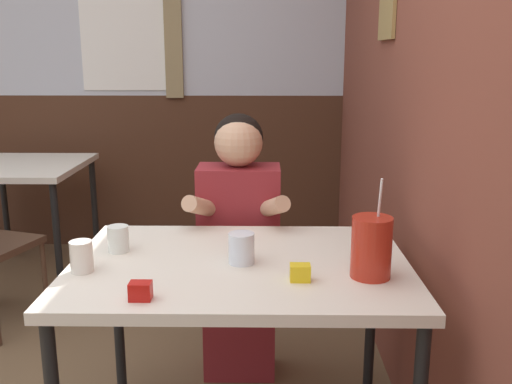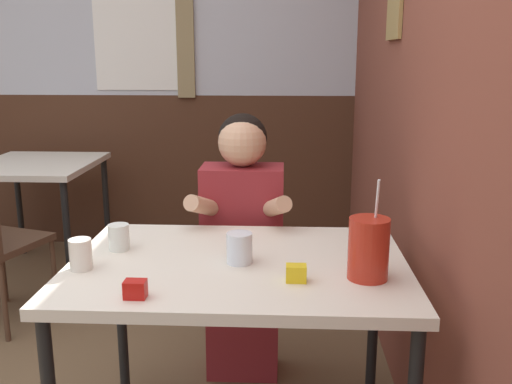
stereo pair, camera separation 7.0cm
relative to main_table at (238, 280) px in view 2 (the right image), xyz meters
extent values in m
cube|color=brown|center=(0.66, 1.01, 0.69)|extent=(0.06, 4.57, 2.70)
cube|color=olive|center=(0.62, 0.90, 0.89)|extent=(0.02, 0.29, 0.23)
cube|color=#472819|center=(-0.75, 2.32, -0.11)|extent=(5.75, 0.06, 1.10)
cube|color=white|center=(-0.89, 2.29, 0.89)|extent=(0.58, 0.01, 0.83)
cube|color=#937F56|center=(-0.54, 2.27, 0.89)|extent=(0.12, 0.02, 0.93)
cube|color=beige|center=(0.00, 0.00, 0.05)|extent=(1.09, 0.78, 0.04)
cylinder|color=black|center=(-0.50, 0.35, -0.32)|extent=(0.04, 0.04, 0.69)
cylinder|color=black|center=(0.50, 0.35, -0.32)|extent=(0.04, 0.04, 0.69)
cube|color=beige|center=(-1.40, 1.67, 0.05)|extent=(0.70, 0.80, 0.04)
cylinder|color=black|center=(-1.09, 1.31, -0.32)|extent=(0.04, 0.04, 0.69)
cylinder|color=black|center=(-1.71, 2.03, -0.32)|extent=(0.04, 0.04, 0.69)
cylinder|color=black|center=(-1.09, 2.03, -0.32)|extent=(0.04, 0.04, 0.69)
cylinder|color=#4C3323|center=(-1.44, 1.23, -0.46)|extent=(0.03, 0.03, 0.41)
cylinder|color=#4C3323|center=(-1.10, 1.11, -0.46)|extent=(0.03, 0.03, 0.41)
cylinder|color=#4C3323|center=(-1.21, 0.77, -0.46)|extent=(0.03, 0.03, 0.41)
cube|color=maroon|center=(-0.03, 0.56, -0.44)|extent=(0.31, 0.20, 0.45)
cube|color=maroon|center=(-0.03, 0.56, 0.03)|extent=(0.34, 0.20, 0.48)
sphere|color=black|center=(-0.03, 0.58, 0.38)|extent=(0.20, 0.20, 0.20)
sphere|color=tan|center=(-0.03, 0.56, 0.37)|extent=(0.20, 0.20, 0.20)
cylinder|color=tan|center=(-0.16, 0.42, 0.13)|extent=(0.14, 0.27, 0.15)
cylinder|color=tan|center=(0.11, 0.42, 0.13)|extent=(0.14, 0.27, 0.15)
cylinder|color=#B22819|center=(0.40, -0.13, 0.16)|extent=(0.12, 0.12, 0.19)
cylinder|color=white|center=(0.41, -0.13, 0.30)|extent=(0.01, 0.04, 0.14)
cylinder|color=silver|center=(0.01, -0.02, 0.11)|extent=(0.08, 0.08, 0.10)
cylinder|color=silver|center=(-0.41, 0.09, 0.11)|extent=(0.07, 0.07, 0.09)
cylinder|color=silver|center=(-0.48, -0.10, 0.11)|extent=(0.07, 0.07, 0.10)
cube|color=#B7140F|center=(-0.26, -0.30, 0.09)|extent=(0.06, 0.04, 0.05)
cube|color=yellow|center=(0.18, -0.16, 0.09)|extent=(0.06, 0.04, 0.05)
camera|label=1|loc=(0.08, -1.73, 0.71)|focal=40.00mm
camera|label=2|loc=(0.15, -1.73, 0.71)|focal=40.00mm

